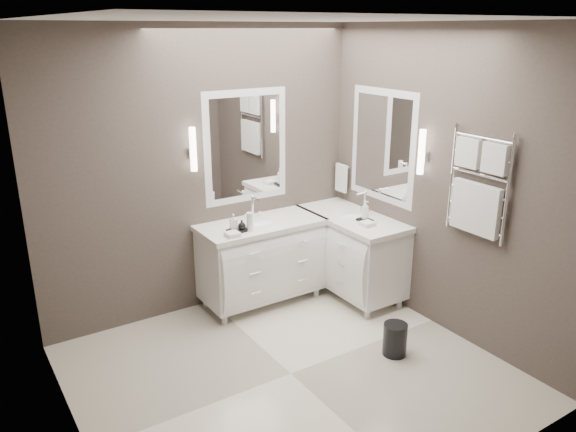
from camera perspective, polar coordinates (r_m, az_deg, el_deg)
floor at (r=4.70m, az=0.28°, el=-15.78°), size 3.20×3.00×0.01m
ceiling at (r=3.88m, az=0.35°, el=19.45°), size 3.20×3.00×0.01m
wall_back at (r=5.36m, az=-8.54°, el=4.40°), size 3.20×0.01×2.70m
wall_front at (r=3.04m, az=16.18°, el=-7.52°), size 3.20×0.01×2.70m
wall_left at (r=3.53m, az=-22.12°, el=-4.41°), size 0.01×3.00×2.70m
wall_right at (r=5.11m, az=15.59°, el=3.20°), size 0.01×3.00×2.70m
vanity_back at (r=5.59m, az=-2.72°, el=-4.16°), size 1.24×0.59×0.97m
vanity_right at (r=5.81m, az=6.41°, el=-3.37°), size 0.59×1.24×0.97m
mirror_back at (r=5.50m, az=-4.28°, el=7.04°), size 0.90×0.02×1.10m
mirror_right at (r=5.60m, az=9.56°, el=7.04°), size 0.02×0.90×1.10m
sconce_back at (r=5.18m, az=-9.61°, el=6.61°), size 0.06×0.06×0.40m
sconce_right at (r=5.14m, az=13.40°, el=6.26°), size 0.06×0.06×0.40m
towel_bar_corner at (r=6.08m, az=5.44°, el=3.93°), size 0.03×0.22×0.30m
towel_ladder at (r=4.81m, az=18.71°, el=2.48°), size 0.06×0.58×0.90m
waste_bin at (r=4.95m, az=10.81°, el=-12.20°), size 0.26×0.26×0.28m
amenity_tray_back at (r=5.22m, az=-5.14°, el=-1.45°), size 0.20×0.17×0.03m
amenity_tray_right at (r=5.53m, az=7.81°, el=-0.41°), size 0.12×0.15×0.02m
water_bottle at (r=5.21m, az=-3.91°, el=-0.58°), size 0.07×0.07×0.18m
soap_bottle_a at (r=5.20m, az=-5.56°, el=-0.56°), size 0.08×0.08×0.14m
soap_bottle_b at (r=5.19m, az=-4.71°, el=-0.87°), size 0.09×0.09×0.09m
soap_bottle_c at (r=5.50m, az=7.86°, el=0.60°), size 0.09×0.09×0.19m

